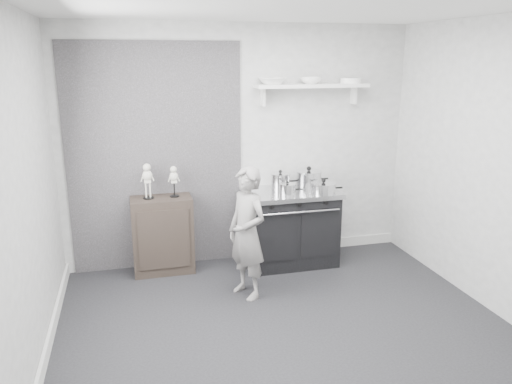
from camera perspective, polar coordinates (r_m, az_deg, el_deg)
ground at (r=4.54m, az=3.59°, el=-15.73°), size 4.00×4.00×0.00m
room_shell at (r=4.07m, az=2.12°, el=5.38°), size 4.02×3.62×2.71m
wall_shelf at (r=5.76m, az=6.37°, el=11.88°), size 1.30×0.26×0.24m
stove at (r=5.78m, az=3.85°, el=-3.99°), size 1.08×0.68×0.87m
side_cabinet at (r=5.64m, az=-10.62°, el=-4.81°), size 0.66×0.38×0.85m
child at (r=4.90m, az=-1.01°, el=-4.73°), size 0.49×0.57×1.32m
pot_back_left at (r=5.70m, az=2.79°, el=1.27°), size 0.31×0.23×0.22m
pot_back_right at (r=5.80m, az=6.03°, el=1.49°), size 0.39×0.31×0.25m
pot_front_right at (r=5.56m, az=7.71°, el=0.46°), size 0.37×0.28×0.17m
pot_front_center at (r=5.45m, az=3.61°, el=0.30°), size 0.27×0.18×0.16m
skeleton_full at (r=5.45m, az=-12.31°, el=1.52°), size 0.12×0.08×0.44m
skeleton_torso at (r=5.48m, az=-9.37°, el=1.45°), size 0.11×0.07×0.39m
bowl_large at (r=5.60m, az=1.86°, el=12.57°), size 0.30×0.30×0.07m
bowl_small at (r=5.74m, az=6.33°, el=12.56°), size 0.24×0.24×0.07m
plate_stack at (r=5.93m, az=10.78°, el=12.40°), size 0.24×0.24×0.06m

